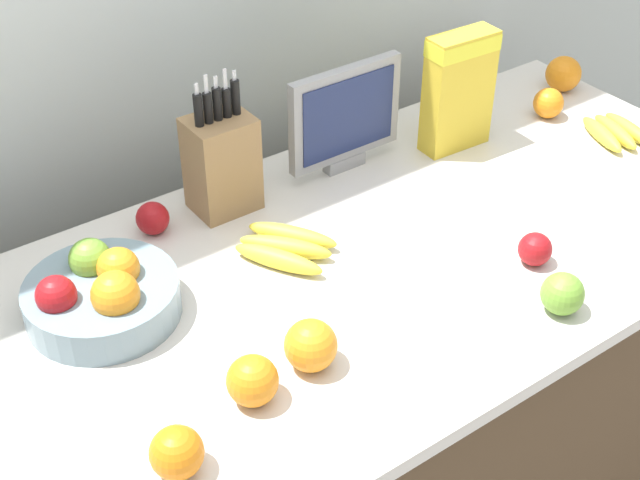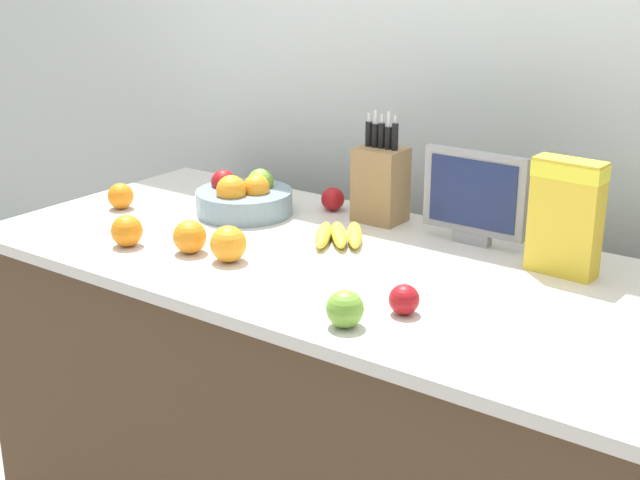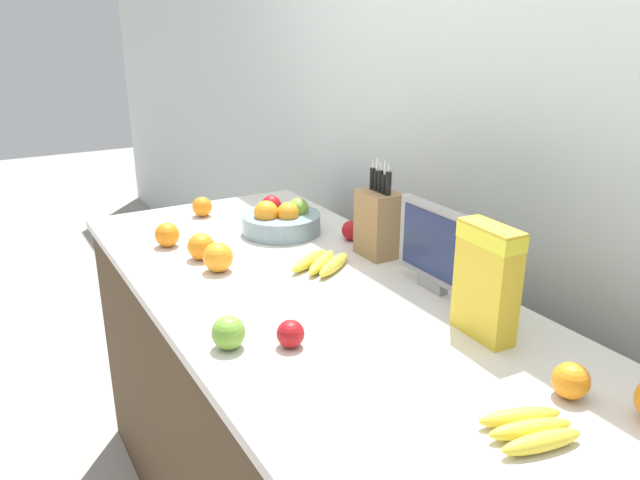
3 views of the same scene
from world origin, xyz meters
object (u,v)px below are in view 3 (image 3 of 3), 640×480
Objects in this scene: cereal_box at (487,276)px; orange_near_bowl at (202,207)px; banana_bunch_right at (531,429)px; apple_leftmost at (290,334)px; knife_block at (379,222)px; orange_front_center at (571,381)px; orange_mid_left at (201,246)px; orange_front_right at (167,235)px; banana_bunch_left at (322,263)px; fruit_bowl at (281,220)px; small_monitor at (434,245)px; orange_mid_right at (218,257)px; apple_by_knife_block at (351,230)px; apple_rear at (228,333)px.

orange_near_bowl is (-1.22, -0.25, -0.11)m from cereal_box.
banana_bunch_right is 2.86× the size of apple_leftmost.
knife_block is at bearing 173.59° from cereal_box.
orange_front_center is 0.87× the size of orange_mid_left.
apple_leftmost is 0.80× the size of orange_front_right.
orange_front_right is (-0.42, -0.34, 0.02)m from banana_bunch_left.
orange_near_bowl is (-1.04, 0.17, 0.00)m from apple_leftmost.
orange_near_bowl is 1.02× the size of orange_front_center.
fruit_bowl is 3.38× the size of orange_front_right.
cereal_box is at bearing -14.24° from small_monitor.
cereal_box is at bearing 12.47° from banana_bunch_left.
cereal_box is 3.71× the size of orange_front_center.
orange_mid_right reaches higher than orange_front_center.
apple_leftmost is 0.50m from orange_mid_right.
banana_bunch_left is 0.28m from apple_by_knife_block.
apple_leftmost is 1.05m from orange_near_bowl.
orange_mid_right is (-0.42, -0.46, -0.08)m from small_monitor.
orange_mid_left is (-0.24, -0.49, -0.07)m from knife_block.
apple_rear is (0.32, -0.63, -0.07)m from knife_block.
apple_rear is at bearing -16.57° from orange_near_bowl.
fruit_bowl is 4.20× the size of apple_leftmost.
fruit_bowl is at bearing 154.95° from apple_leftmost.
fruit_bowl is at bearing 174.44° from banana_bunch_right.
small_monitor is 1.02× the size of cereal_box.
cereal_box is at bearing -7.53° from apple_by_knife_block.
orange_mid_right is (-1.00, -0.20, 0.03)m from banana_bunch_right.
banana_bunch_right is at bearing 11.14° from orange_mid_right.
banana_bunch_right is 1.31m from orange_front_right.
banana_bunch_right is 1.54m from orange_near_bowl.
small_monitor is 0.66m from fruit_bowl.
banana_bunch_left is at bearing 126.10° from apple_rear.
banana_bunch_left is (-0.54, -0.12, -0.13)m from cereal_box.
fruit_bowl is 3.66× the size of orange_near_bowl.
orange_front_center reaches higher than apple_by_knife_block.
orange_front_right reaches higher than apple_by_knife_block.
fruit_bowl is (-0.90, -0.08, -0.10)m from cereal_box.
knife_block reaches higher than orange_front_right.
orange_mid_right is (0.28, 0.07, 0.00)m from orange_front_right.
knife_block reaches higher than cereal_box.
cereal_box is 4.20× the size of apple_leftmost.
apple_leftmost is (-0.50, -0.22, 0.02)m from banana_bunch_right.
fruit_bowl is at bearing 172.97° from banana_bunch_left.
orange_mid_right is at bearing -168.86° from banana_bunch_right.
apple_by_knife_block is (-0.54, 0.51, 0.00)m from apple_leftmost.
fruit_bowl reaches higher than banana_bunch_left.
orange_mid_left reaches higher than orange_near_bowl.
cereal_box is 0.79m from orange_mid_right.
orange_mid_left is at bearing -116.04° from knife_block.
apple_rear reaches higher than banana_bunch_right.
orange_mid_left is (-0.53, -0.47, -0.09)m from small_monitor.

